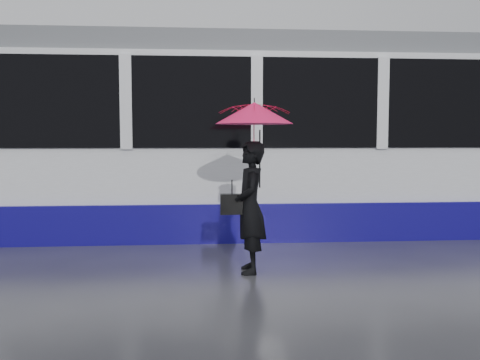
{
  "coord_description": "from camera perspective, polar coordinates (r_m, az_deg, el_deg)",
  "views": [
    {
      "loc": [
        -0.18,
        -7.02,
        1.65
      ],
      "look_at": [
        0.38,
        -0.03,
        1.1
      ],
      "focal_mm": 40.0,
      "sensor_mm": 36.0,
      "label": 1
    }
  ],
  "objects": [
    {
      "name": "tram",
      "position": [
        10.12,
        15.25,
        4.26
      ],
      "size": [
        26.0,
        2.56,
        3.35
      ],
      "color": "white",
      "rests_on": "ground"
    },
    {
      "name": "rails",
      "position": [
        9.66,
        -3.47,
        -5.3
      ],
      "size": [
        34.0,
        1.51,
        0.02
      ],
      "color": "#3F3D38",
      "rests_on": "ground"
    },
    {
      "name": "ground",
      "position": [
        7.21,
        -3.06,
        -8.75
      ],
      "size": [
        90.0,
        90.0,
        0.0
      ],
      "primitive_type": "plane",
      "color": "#29292E",
      "rests_on": "ground"
    },
    {
      "name": "handbag",
      "position": [
        6.53,
        -0.86,
        -2.58
      ],
      "size": [
        0.29,
        0.13,
        0.43
      ],
      "rotation": [
        0.0,
        0.0,
        -0.01
      ],
      "color": "black",
      "rests_on": "ground"
    },
    {
      "name": "umbrella",
      "position": [
        6.49,
        1.53,
        5.53
      ],
      "size": [
        0.95,
        0.95,
        1.09
      ],
      "rotation": [
        0.0,
        0.0,
        -0.01
      ],
      "color": "#DC1271",
      "rests_on": "ground"
    },
    {
      "name": "woman",
      "position": [
        6.54,
        1.08,
        -2.92
      ],
      "size": [
        0.39,
        0.59,
        1.61
      ],
      "primitive_type": "imported",
      "rotation": [
        0.0,
        0.0,
        -1.58
      ],
      "color": "black",
      "rests_on": "ground"
    }
  ]
}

